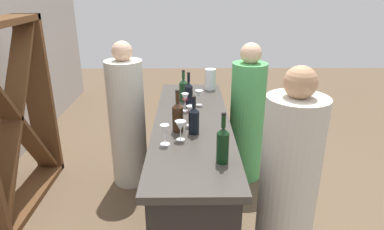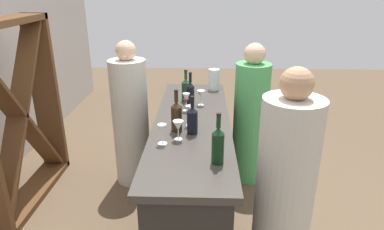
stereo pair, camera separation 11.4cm
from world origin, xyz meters
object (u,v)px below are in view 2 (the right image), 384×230
object	(u,v)px
person_left_guest	(284,194)
person_right_guest	(131,120)
wine_glass_near_center	(190,112)
wine_glass_far_center	(162,130)
wine_bottle_rightmost_olive_green	(186,89)
wine_glass_near_left	(201,94)
person_center_guest	(250,120)
wine_bottle_second_left_near_black	(192,120)
wine_rack	(18,116)
wine_bottle_leftmost_dark_green	(218,145)
wine_glass_far_left	(178,126)
wine_glass_near_right	(186,99)
wine_bottle_center_amber_brown	(177,116)
wine_bottle_second_right_near_black	(190,94)
water_pitcher	(214,79)

from	to	relation	value
person_left_guest	person_right_guest	distance (m)	1.86
wine_glass_near_center	wine_glass_far_center	size ratio (longest dim) A/B	1.13
wine_bottle_rightmost_olive_green	wine_glass_near_left	distance (m)	0.20
wine_glass_near_left	person_center_guest	xyz separation A→B (m)	(0.37, -0.52, -0.40)
wine_bottle_second_left_near_black	wine_rack	bearing A→B (deg)	71.18
wine_bottle_leftmost_dark_green	wine_glass_far_left	distance (m)	0.43
wine_glass_near_center	wine_glass_near_right	distance (m)	0.34
wine_glass_near_right	person_left_guest	xyz separation A→B (m)	(-0.89, -0.69, -0.36)
wine_bottle_second_left_near_black	wine_glass_near_left	size ratio (longest dim) A/B	2.07
wine_bottle_center_amber_brown	person_right_guest	distance (m)	1.12
wine_glass_near_right	wine_glass_near_center	bearing A→B (deg)	-172.66
wine_bottle_second_left_near_black	wine_glass_near_right	distance (m)	0.49
wine_glass_far_left	wine_glass_far_center	size ratio (longest dim) A/B	0.98
wine_bottle_second_right_near_black	wine_bottle_rightmost_olive_green	bearing A→B (deg)	15.89
wine_bottle_leftmost_dark_green	wine_glass_near_right	bearing A→B (deg)	14.64
wine_bottle_leftmost_dark_green	wine_bottle_second_left_near_black	bearing A→B (deg)	21.22
wine_rack	wine_bottle_center_amber_brown	world-z (taller)	wine_rack
wine_bottle_leftmost_dark_green	person_right_guest	distance (m)	1.66
wine_rack	wine_bottle_second_right_near_black	size ratio (longest dim) A/B	5.46
wine_bottle_center_amber_brown	wine_bottle_second_right_near_black	xyz separation A→B (m)	(0.55, -0.08, -0.00)
wine_glass_near_right	wine_bottle_rightmost_olive_green	bearing A→B (deg)	3.55
wine_rack	person_left_guest	bearing A→B (deg)	-113.12
wine_glass_far_left	wine_glass_far_center	world-z (taller)	wine_glass_far_center
wine_glass_near_left	wine_glass_far_left	bearing A→B (deg)	168.32
wine_bottle_second_right_near_black	wine_glass_far_center	xyz separation A→B (m)	(-0.78, 0.17, -0.02)
wine_rack	water_pitcher	size ratio (longest dim) A/B	8.04
wine_rack	person_right_guest	bearing A→B (deg)	-69.99
wine_bottle_leftmost_dark_green	person_right_guest	size ratio (longest dim) A/B	0.22
wine_glass_near_left	person_right_guest	size ratio (longest dim) A/B	0.09
wine_bottle_leftmost_dark_green	wine_bottle_rightmost_olive_green	size ratio (longest dim) A/B	1.11
wine_glass_far_left	wine_bottle_center_amber_brown	bearing A→B (deg)	8.57
wine_glass_near_right	wine_glass_far_left	size ratio (longest dim) A/B	1.12
wine_glass_near_center	wine_glass_far_center	xyz separation A→B (m)	(-0.34, 0.18, -0.01)
wine_glass_near_center	wine_bottle_rightmost_olive_green	bearing A→B (deg)	5.60
wine_glass_near_right	wine_bottle_leftmost_dark_green	bearing A→B (deg)	-165.36
wine_glass_near_left	wine_glass_far_left	distance (m)	0.77
wine_glass_near_center	water_pitcher	distance (m)	1.02
wine_bottle_rightmost_olive_green	wine_glass_near_right	bearing A→B (deg)	-176.45
wine_bottle_rightmost_olive_green	wine_bottle_second_right_near_black	bearing A→B (deg)	-164.11
wine_bottle_center_amber_brown	wine_bottle_leftmost_dark_green	bearing A→B (deg)	-148.93
wine_glass_far_center	person_right_guest	size ratio (longest dim) A/B	0.10
wine_glass_far_center	water_pitcher	world-z (taller)	water_pitcher
wine_bottle_second_right_near_black	wine_glass_near_center	distance (m)	0.45
wine_glass_near_center	person_right_guest	distance (m)	1.09
wine_bottle_center_amber_brown	person_center_guest	world-z (taller)	person_center_guest
wine_bottle_center_amber_brown	person_right_guest	world-z (taller)	person_right_guest
wine_bottle_second_left_near_black	wine_glass_far_left	bearing A→B (deg)	139.33
wine_glass_far_left	water_pitcher	distance (m)	1.30
wine_bottle_second_left_near_black	person_right_guest	distance (m)	1.21
wine_glass_far_center	wine_bottle_second_left_near_black	bearing A→B (deg)	-47.61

